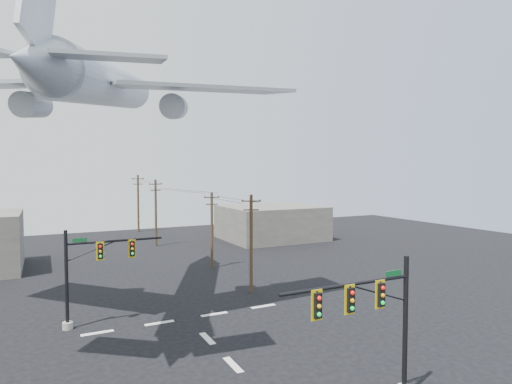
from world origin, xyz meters
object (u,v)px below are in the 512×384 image
utility_pole_a (251,241)px  airliner (105,85)px  utility_pole_c (156,211)px  signal_mast_far (89,274)px  utility_pole_b (212,229)px  utility_pole_d (138,202)px  signal_mast_near (378,323)px

utility_pole_a → airliner: (-11.66, -0.06, 12.15)m
utility_pole_c → utility_pole_a: bearing=-95.8°
signal_mast_far → airliner: (1.50, 2.28, 13.00)m
signal_mast_far → airliner: size_ratio=0.24×
utility_pole_b → utility_pole_d: bearing=105.3°
utility_pole_a → airliner: 16.84m
signal_mast_near → utility_pole_d: 59.07m
utility_pole_c → signal_mast_near: bearing=-101.2°
signal_mast_far → airliner: 13.28m
signal_mast_near → utility_pole_b: size_ratio=0.86×
signal_mast_far → utility_pole_b: utility_pole_b is taller
utility_pole_a → utility_pole_b: bearing=111.7°
utility_pole_a → utility_pole_c: utility_pole_c is taller
signal_mast_near → utility_pole_c: 44.17m
signal_mast_near → utility_pole_c: size_ratio=0.76×
utility_pole_b → utility_pole_d: utility_pole_d is taller
utility_pole_a → utility_pole_b: size_ratio=1.03×
signal_mast_near → utility_pole_b: (2.93, 28.29, 0.51)m
signal_mast_near → signal_mast_far: bearing=123.0°
signal_mast_far → utility_pole_d: size_ratio=0.68×
utility_pole_c → utility_pole_d: 14.91m
signal_mast_far → utility_pole_c: (11.17, 28.10, 1.26)m
signal_mast_far → utility_pole_a: 13.39m
utility_pole_d → utility_pole_c: bearing=-79.5°
utility_pole_c → utility_pole_d: (0.57, 14.90, 0.25)m
signal_mast_far → utility_pole_d: 44.60m
signal_mast_near → airliner: airliner is taller
signal_mast_far → utility_pole_c: 30.27m
utility_pole_a → signal_mast_far: bearing=-147.2°
utility_pole_d → utility_pole_b: bearing=-74.3°
signal_mast_far → utility_pole_c: size_ratio=0.72×
signal_mast_near → airliner: 24.06m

